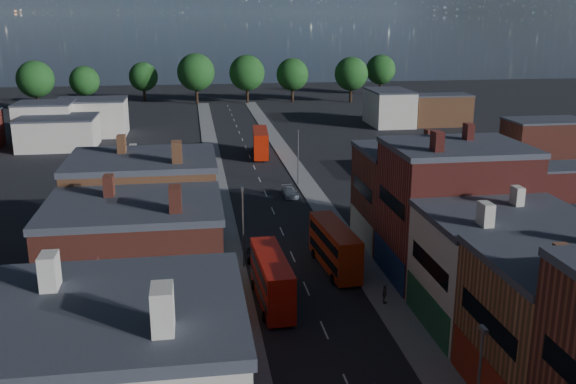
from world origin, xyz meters
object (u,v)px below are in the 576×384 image
object	(u,v)px
bus_0	(272,278)
car_2	(256,254)
bus_1	(335,246)
bus_2	(260,142)
ped_3	(385,294)
car_3	(290,192)
ped_1	(232,369)

from	to	relation	value
bus_0	car_2	world-z (taller)	bus_0
bus_1	bus_2	world-z (taller)	bus_2
ped_3	car_3	bearing A→B (deg)	24.09
bus_1	ped_1	size ratio (longest dim) A/B	6.17
bus_1	car_3	bearing A→B (deg)	86.15
bus_2	car_2	size ratio (longest dim) A/B	2.76
bus_0	bus_1	size ratio (longest dim) A/B	0.98
bus_1	ped_3	bearing A→B (deg)	-77.76
car_2	car_3	xyz separation A→B (m)	(6.90, 22.40, 0.08)
bus_0	ped_1	bearing A→B (deg)	-112.18
car_3	ped_3	size ratio (longest dim) A/B	2.56
bus_1	car_2	size ratio (longest dim) A/B	2.62
bus_2	car_3	bearing A→B (deg)	-82.73
bus_2	ped_3	size ratio (longest dim) A/B	6.47
bus_1	ped_1	xyz separation A→B (m)	(-11.20, -18.40, -1.42)
bus_0	car_2	bearing A→B (deg)	89.29
bus_1	car_2	xyz separation A→B (m)	(-7.30, 3.72, -1.84)
bus_0	ped_1	world-z (taller)	bus_0
car_2	car_3	world-z (taller)	car_3
bus_1	car_2	distance (m)	8.40
ped_1	car_2	bearing A→B (deg)	-79.99
ped_1	ped_3	distance (m)	17.03
ped_1	ped_3	size ratio (longest dim) A/B	1.00
car_2	car_3	bearing A→B (deg)	76.78
bus_2	ped_1	bearing A→B (deg)	-93.10
car_3	bus_2	bearing A→B (deg)	88.96
bus_2	ped_1	world-z (taller)	bus_2
bus_1	ped_1	bearing A→B (deg)	-126.04
bus_1	car_3	distance (m)	26.18
bus_0	car_3	xyz separation A→B (m)	(6.60, 32.88, -1.73)
bus_0	bus_1	bearing A→B (deg)	41.65
car_2	car_3	size ratio (longest dim) A/B	0.92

